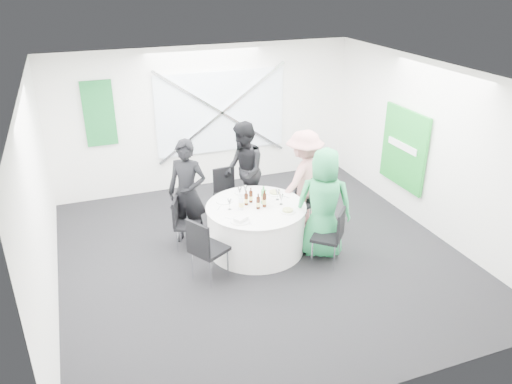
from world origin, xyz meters
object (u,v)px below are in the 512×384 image
object	(u,v)px
chair_back	(226,190)
person_woman_pink	(304,179)
chair_front_right	(333,233)
chair_back_left	(183,220)
chair_front_left	(205,246)
green_water_bottle	(263,197)
banquet_table	(256,228)
person_woman_green	(324,204)
person_man_back	(243,171)
chair_back_right	(300,199)
person_man_back_left	(187,193)
clear_water_bottle	(241,203)

from	to	relation	value
chair_back	person_woman_pink	distance (m)	1.39
chair_front_right	chair_back_left	bearing A→B (deg)	-80.47
chair_front_left	green_water_bottle	size ratio (longest dim) A/B	3.42
banquet_table	green_water_bottle	distance (m)	0.52
chair_back_left	person_woman_pink	world-z (taller)	person_woman_pink
chair_back	person_woman_green	distance (m)	2.01
person_woman_green	green_water_bottle	xyz separation A→B (m)	(-0.77, 0.54, 0.00)
chair_front_left	person_man_back	xyz separation A→B (m)	(1.18, 1.73, 0.29)
chair_back_right	person_woman_green	world-z (taller)	person_woman_green
chair_back_right	person_man_back_left	xyz separation A→B (m)	(-1.87, 0.23, 0.32)
chair_front_left	green_water_bottle	world-z (taller)	green_water_bottle
chair_front_right	chair_back	bearing A→B (deg)	-111.66
chair_front_right	person_woman_green	size ratio (longest dim) A/B	0.53
chair_front_right	person_man_back_left	world-z (taller)	person_man_back_left
banquet_table	green_water_bottle	bearing A→B (deg)	20.44
person_woman_green	green_water_bottle	bearing A→B (deg)	-7.02
clear_water_bottle	green_water_bottle	bearing A→B (deg)	11.29
chair_front_left	chair_back_right	bearing A→B (deg)	-93.50
clear_water_bottle	chair_back	bearing A→B (deg)	83.28
chair_back_left	clear_water_bottle	xyz separation A→B (m)	(0.82, -0.46, 0.37)
person_woman_pink	person_woman_green	xyz separation A→B (m)	(-0.14, -0.99, 0.02)
person_man_back	person_woman_pink	world-z (taller)	person_man_back
person_man_back_left	chair_back_right	bearing A→B (deg)	27.08
chair_back_right	chair_front_right	world-z (taller)	chair_back_right
person_woman_green	chair_back_right	bearing A→B (deg)	-63.65
chair_back_right	clear_water_bottle	xyz separation A→B (m)	(-1.19, -0.42, 0.31)
person_man_back	chair_back_left	bearing A→B (deg)	-50.98
chair_front_right	banquet_table	bearing A→B (deg)	-90.00
green_water_bottle	person_woman_green	bearing A→B (deg)	-35.04
chair_back_right	green_water_bottle	bearing A→B (deg)	-89.53
banquet_table	person_woman_pink	bearing A→B (deg)	25.60
chair_back	chair_back_left	bearing A→B (deg)	-146.09
chair_back	person_woman_pink	xyz separation A→B (m)	(1.15, -0.71, 0.32)
chair_front_right	chair_front_left	size ratio (longest dim) A/B	0.92
chair_back_right	chair_front_left	size ratio (longest dim) A/B	0.95
chair_front_left	person_man_back_left	xyz separation A→B (m)	(0.06, 1.21, 0.29)
chair_back_right	person_man_back	distance (m)	1.10
clear_water_bottle	chair_front_right	bearing A→B (deg)	-34.24
person_man_back	person_woman_pink	distance (m)	1.07
chair_back_right	person_woman_pink	bearing A→B (deg)	109.44
chair_back_left	chair_back	bearing A→B (deg)	-29.08
chair_front_left	person_woman_pink	bearing A→B (deg)	-92.48
chair_back_left	person_man_back	world-z (taller)	person_man_back
chair_back	person_woman_green	bearing A→B (deg)	-63.98
banquet_table	chair_front_left	distance (m)	1.16
person_man_back	person_woman_green	bearing A→B (deg)	33.36
person_woman_pink	clear_water_bottle	bearing A→B (deg)	-3.47
person_man_back	person_woman_green	size ratio (longest dim) A/B	1.01
green_water_bottle	chair_back	bearing A→B (deg)	101.99
chair_front_right	clear_water_bottle	world-z (taller)	clear_water_bottle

